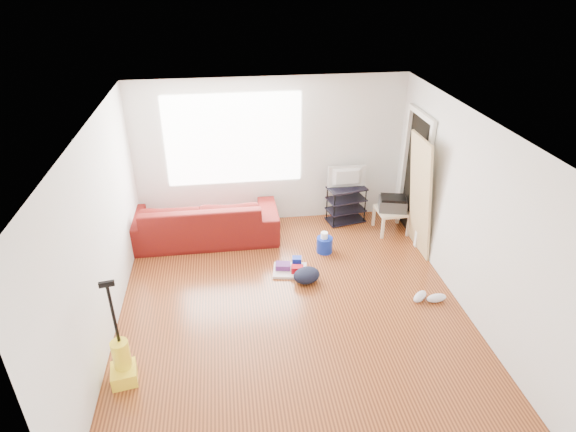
{
  "coord_description": "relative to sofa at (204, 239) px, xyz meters",
  "views": [
    {
      "loc": [
        -0.74,
        -5.01,
        4.11
      ],
      "look_at": [
        0.03,
        0.6,
        1.06
      ],
      "focal_mm": 30.0,
      "sensor_mm": 36.0,
      "label": 1
    }
  ],
  "objects": [
    {
      "name": "vacuum",
      "position": [
        -0.81,
        -2.92,
        0.24
      ],
      "size": [
        0.31,
        0.35,
        1.28
      ],
      "rotation": [
        0.0,
        0.0,
        0.17
      ],
      "color": "yellow",
      "rests_on": "ground"
    },
    {
      "name": "sofa",
      "position": [
        0.0,
        0.0,
        0.0
      ],
      "size": [
        2.44,
        0.96,
        0.71
      ],
      "primitive_type": "imported",
      "rotation": [
        0.0,
        0.0,
        3.14
      ],
      "color": "#5F1109",
      "rests_on": "ground"
    },
    {
      "name": "printer",
      "position": [
        3.14,
        -0.15,
        0.51
      ],
      "size": [
        0.52,
        0.44,
        0.23
      ],
      "rotation": [
        0.0,
        0.0,
        -0.25
      ],
      "color": "#373737",
      "rests_on": "side_table"
    },
    {
      "name": "tv_stand",
      "position": [
        2.46,
        0.27,
        0.33
      ],
      "size": [
        0.7,
        0.49,
        0.65
      ],
      "rotation": [
        0.0,
        0.0,
        0.2
      ],
      "color": "black",
      "rests_on": "ground"
    },
    {
      "name": "cleaning_tray",
      "position": [
        1.29,
        -1.12,
        0.05
      ],
      "size": [
        0.55,
        0.47,
        0.18
      ],
      "rotation": [
        0.0,
        0.0,
        -0.17
      ],
      "color": "silver",
      "rests_on": "ground"
    },
    {
      "name": "side_table",
      "position": [
        3.14,
        -0.15,
        0.34
      ],
      "size": [
        0.51,
        0.51,
        0.4
      ],
      "rotation": [
        0.0,
        0.0,
        0.04
      ],
      "color": "tan",
      "rests_on": "ground"
    },
    {
      "name": "tv",
      "position": [
        2.46,
        0.27,
        0.83
      ],
      "size": [
        0.65,
        0.09,
        0.37
      ],
      "primitive_type": "imported",
      "rotation": [
        0.0,
        0.0,
        3.14
      ],
      "color": "black",
      "rests_on": "tv_stand"
    },
    {
      "name": "toilet_paper",
      "position": [
        1.89,
        -0.67,
        0.18
      ],
      "size": [
        0.11,
        0.11,
        0.1
      ],
      "primitive_type": "cylinder",
      "color": "white",
      "rests_on": "bucket"
    },
    {
      "name": "room",
      "position": [
        1.26,
        -1.8,
        1.25
      ],
      "size": [
        4.51,
        5.01,
        2.51
      ],
      "color": "#502814",
      "rests_on": "ground"
    },
    {
      "name": "door_panel",
      "position": [
        3.32,
        -0.77,
        0.0
      ],
      "size": [
        0.23,
        0.75,
        1.86
      ],
      "primitive_type": "cube",
      "rotation": [
        0.0,
        -0.1,
        0.0
      ],
      "color": "tan",
      "rests_on": "ground"
    },
    {
      "name": "bucket",
      "position": [
        1.9,
        -0.66,
        0.0
      ],
      "size": [
        0.32,
        0.32,
        0.25
      ],
      "primitive_type": "cylinder",
      "rotation": [
        0.0,
        0.0,
        0.36
      ],
      "color": "#0D269C",
      "rests_on": "ground"
    },
    {
      "name": "sneakers",
      "position": [
        3.04,
        -2.07,
        0.06
      ],
      "size": [
        0.5,
        0.28,
        0.12
      ],
      "rotation": [
        0.0,
        0.0,
        0.28
      ],
      "color": "silver",
      "rests_on": "ground"
    },
    {
      "name": "backpack",
      "position": [
        1.48,
        -1.41,
        0.0
      ],
      "size": [
        0.47,
        0.42,
        0.22
      ],
      "primitive_type": "ellipsoid",
      "rotation": [
        0.0,
        0.0,
        0.34
      ],
      "color": "#161B32",
      "rests_on": "ground"
    }
  ]
}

